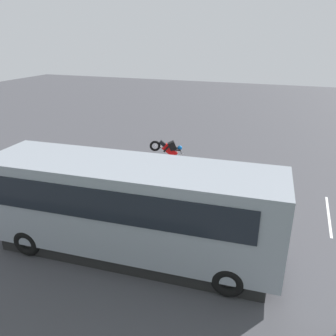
# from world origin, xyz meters

# --- Properties ---
(ground_plane) EXTENTS (80.00, 80.00, 0.00)m
(ground_plane) POSITION_xyz_m (0.00, 0.00, 0.00)
(ground_plane) COLOR #424247
(tour_bus) EXTENTS (9.72, 3.05, 3.25)m
(tour_bus) POSITION_xyz_m (0.56, 4.97, 1.64)
(tour_bus) COLOR #8C939E
(tour_bus) RESTS_ON ground_plane
(spectator_far_left) EXTENTS (0.57, 0.38, 1.67)m
(spectator_far_left) POSITION_xyz_m (-1.09, 2.11, 0.99)
(spectator_far_left) COLOR black
(spectator_far_left) RESTS_ON ground_plane
(spectator_left) EXTENTS (0.58, 0.36, 1.82)m
(spectator_left) POSITION_xyz_m (-0.13, 2.02, 1.09)
(spectator_left) COLOR #473823
(spectator_left) RESTS_ON ground_plane
(spectator_centre) EXTENTS (0.57, 0.39, 1.72)m
(spectator_centre) POSITION_xyz_m (0.99, 1.86, 1.03)
(spectator_centre) COLOR black
(spectator_centre) RESTS_ON ground_plane
(spectator_right) EXTENTS (0.57, 0.31, 1.81)m
(spectator_right) POSITION_xyz_m (2.36, 2.07, 1.08)
(spectator_right) COLOR black
(spectator_right) RESTS_ON ground_plane
(spectator_far_right) EXTENTS (0.57, 0.38, 1.67)m
(spectator_far_right) POSITION_xyz_m (3.50, 2.05, 0.99)
(spectator_far_right) COLOR black
(spectator_far_right) RESTS_ON ground_plane
(parked_motorcycle_silver) EXTENTS (2.05, 0.59, 0.99)m
(parked_motorcycle_silver) POSITION_xyz_m (-2.58, 2.80, 0.48)
(parked_motorcycle_silver) COLOR black
(parked_motorcycle_silver) RESTS_ON ground_plane
(stunt_motorcycle) EXTENTS (1.92, 1.05, 1.67)m
(stunt_motorcycle) POSITION_xyz_m (2.14, -3.05, 1.00)
(stunt_motorcycle) COLOR black
(stunt_motorcycle) RESTS_ON ground_plane
(traffic_cone) EXTENTS (0.34, 0.34, 0.63)m
(traffic_cone) POSITION_xyz_m (-0.66, -1.92, 0.30)
(traffic_cone) COLOR orange
(traffic_cone) RESTS_ON ground_plane
(bay_line_a) EXTENTS (0.16, 3.61, 0.01)m
(bay_line_a) POSITION_xyz_m (-5.99, -0.11, 0.00)
(bay_line_a) COLOR white
(bay_line_a) RESTS_ON ground_plane
(bay_line_b) EXTENTS (0.18, 4.45, 0.01)m
(bay_line_b) POSITION_xyz_m (-3.20, -0.11, 0.00)
(bay_line_b) COLOR white
(bay_line_b) RESTS_ON ground_plane
(bay_line_c) EXTENTS (0.18, 4.47, 0.01)m
(bay_line_c) POSITION_xyz_m (-0.41, -0.11, 0.00)
(bay_line_c) COLOR white
(bay_line_c) RESTS_ON ground_plane
(bay_line_d) EXTENTS (0.18, 4.41, 0.01)m
(bay_line_d) POSITION_xyz_m (2.38, -0.11, 0.00)
(bay_line_d) COLOR white
(bay_line_d) RESTS_ON ground_plane
(bay_line_e) EXTENTS (0.16, 3.63, 0.01)m
(bay_line_e) POSITION_xyz_m (5.17, -0.11, 0.00)
(bay_line_e) COLOR white
(bay_line_e) RESTS_ON ground_plane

